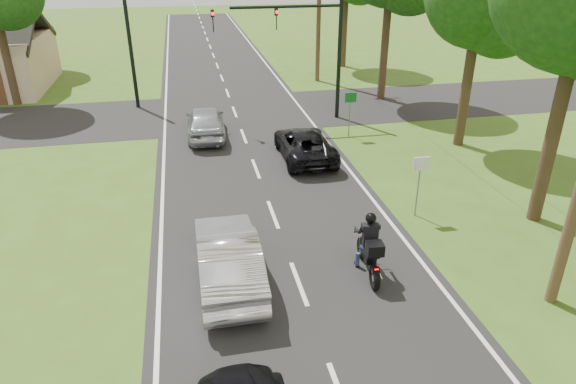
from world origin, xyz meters
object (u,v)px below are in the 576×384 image
object	(u,v)px
utility_pole_far	(319,0)
silver_suv	(206,121)
silver_sedan	(228,257)
dark_suv	(305,144)
traffic_signal	(303,38)
sign_green	(350,104)
sign_white	(420,172)
motorcycle_rider	(369,251)

from	to	relation	value
utility_pole_far	silver_suv	bearing A→B (deg)	-129.41
utility_pole_far	silver_sedan	bearing A→B (deg)	-110.48
dark_suv	traffic_signal	world-z (taller)	traffic_signal
dark_suv	sign_green	distance (m)	3.61
dark_suv	utility_pole_far	bearing A→B (deg)	-106.66
silver_sedan	utility_pole_far	size ratio (longest dim) A/B	0.46
silver_suv	sign_white	bearing A→B (deg)	126.19
silver_suv	dark_suv	bearing A→B (deg)	139.49
silver_sedan	traffic_signal	world-z (taller)	traffic_signal
dark_suv	silver_sedan	world-z (taller)	silver_sedan
sign_white	traffic_signal	bearing A→B (deg)	97.05
silver_suv	silver_sedan	bearing A→B (deg)	91.24
dark_suv	utility_pole_far	distance (m)	14.52
traffic_signal	motorcycle_rider	bearing A→B (deg)	-95.55
silver_sedan	traffic_signal	bearing A→B (deg)	-111.19
motorcycle_rider	utility_pole_far	world-z (taller)	utility_pole_far
motorcycle_rider	sign_white	distance (m)	4.06
traffic_signal	sign_green	bearing A→B (deg)	-62.62
sign_green	sign_white	bearing A→B (deg)	-91.43
motorcycle_rider	dark_suv	xyz separation A→B (m)	(0.23, 8.68, -0.11)
dark_suv	sign_green	xyz separation A→B (m)	(2.68, 2.22, 0.96)
traffic_signal	dark_suv	bearing A→B (deg)	-102.09
silver_sedan	sign_white	distance (m)	7.03
sign_white	sign_green	bearing A→B (deg)	88.57
dark_suv	silver_sedan	size ratio (longest dim) A/B	0.98
utility_pole_far	sign_green	world-z (taller)	utility_pole_far
silver_sedan	dark_suv	bearing A→B (deg)	-116.34
dark_suv	traffic_signal	bearing A→B (deg)	-102.00
silver_sedan	sign_green	distance (m)	12.47
silver_suv	sign_green	bearing A→B (deg)	170.08
dark_suv	sign_white	distance (m)	6.36
silver_suv	utility_pole_far	bearing A→B (deg)	-127.71
motorcycle_rider	utility_pole_far	bearing A→B (deg)	84.54
utility_pole_far	traffic_signal	bearing A→B (deg)	-109.68
utility_pole_far	sign_green	bearing A→B (deg)	-96.73
utility_pole_far	sign_green	size ratio (longest dim) A/B	4.71
utility_pole_far	sign_green	distance (m)	11.63
silver_suv	sign_white	distance (m)	11.39
utility_pole_far	sign_white	size ratio (longest dim) A/B	4.71
sign_green	traffic_signal	bearing A→B (deg)	117.38
motorcycle_rider	dark_suv	size ratio (longest dim) A/B	0.49
sign_white	sign_green	xyz separation A→B (m)	(0.20, 8.00, 0.00)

